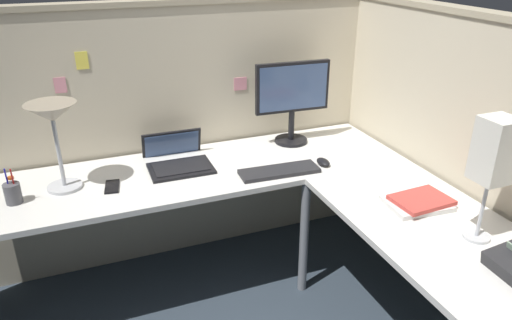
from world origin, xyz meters
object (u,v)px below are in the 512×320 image
(keyboard, at_px, (279,171))
(computer_mouse, at_px, (323,162))
(pen_cup, at_px, (13,193))
(laptop, at_px, (177,159))
(desk_lamp_paper, at_px, (495,154))
(cell_phone, at_px, (112,187))
(book_stack, at_px, (419,202))
(monitor, at_px, (292,96))
(desk_lamp_dome, at_px, (53,120))

(keyboard, height_order, computer_mouse, computer_mouse)
(keyboard, relative_size, pen_cup, 2.39)
(laptop, distance_m, desk_lamp_paper, 1.60)
(keyboard, distance_m, cell_phone, 0.87)
(keyboard, distance_m, book_stack, 0.73)
(laptop, distance_m, computer_mouse, 0.82)
(monitor, distance_m, laptop, 0.78)
(book_stack, bearing_deg, desk_lamp_paper, -80.12)
(cell_phone, xyz_separation_m, book_stack, (1.32, -0.72, 0.02))
(laptop, bearing_deg, book_stack, -43.41)
(laptop, distance_m, desk_lamp_dome, 0.69)
(desk_lamp_dome, bearing_deg, book_stack, -27.52)
(pen_cup, bearing_deg, desk_lamp_dome, 18.11)
(monitor, relative_size, cell_phone, 3.47)
(keyboard, distance_m, desk_lamp_dome, 1.16)
(desk_lamp_dome, distance_m, book_stack, 1.77)
(laptop, height_order, desk_lamp_dome, desk_lamp_dome)
(cell_phone, bearing_deg, book_stack, -19.50)
(monitor, bearing_deg, computer_mouse, -86.49)
(pen_cup, bearing_deg, computer_mouse, -5.65)
(pen_cup, relative_size, cell_phone, 1.25)
(desk_lamp_paper, bearing_deg, desk_lamp_dome, 145.16)
(monitor, relative_size, pen_cup, 2.78)
(keyboard, xyz_separation_m, desk_lamp_paper, (0.52, -0.87, 0.37))
(pen_cup, bearing_deg, cell_phone, -0.93)
(desk_lamp_dome, xyz_separation_m, pen_cup, (-0.23, -0.07, -0.31))
(computer_mouse, bearing_deg, keyboard, -178.52)
(desk_lamp_dome, relative_size, book_stack, 1.49)
(computer_mouse, relative_size, cell_phone, 0.72)
(pen_cup, height_order, book_stack, pen_cup)
(pen_cup, relative_size, book_stack, 0.60)
(book_stack, bearing_deg, desk_lamp_dome, 152.48)
(laptop, relative_size, desk_lamp_paper, 0.73)
(monitor, bearing_deg, laptop, -176.11)
(laptop, xyz_separation_m, computer_mouse, (0.75, -0.32, -0.01))
(keyboard, height_order, cell_phone, keyboard)
(laptop, xyz_separation_m, desk_lamp_dome, (-0.59, -0.09, 0.34))
(monitor, height_order, book_stack, monitor)
(cell_phone, height_order, book_stack, book_stack)
(desk_lamp_dome, relative_size, pen_cup, 2.47)
(desk_lamp_dome, xyz_separation_m, cell_phone, (0.22, -0.08, -0.36))
(computer_mouse, xyz_separation_m, pen_cup, (-1.57, 0.16, 0.04))
(monitor, relative_size, laptop, 1.30)
(computer_mouse, bearing_deg, book_stack, -71.41)
(keyboard, relative_size, cell_phone, 2.99)
(book_stack, bearing_deg, keyboard, 129.30)
(monitor, height_order, cell_phone, monitor)
(laptop, relative_size, pen_cup, 2.14)
(pen_cup, relative_size, desk_lamp_paper, 0.34)
(pen_cup, xyz_separation_m, desk_lamp_paper, (1.82, -1.03, 0.33))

